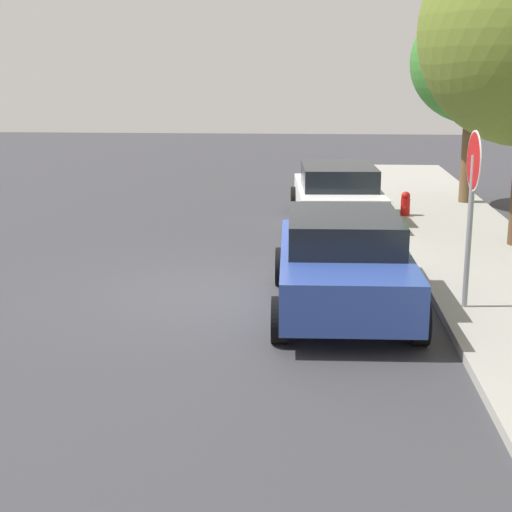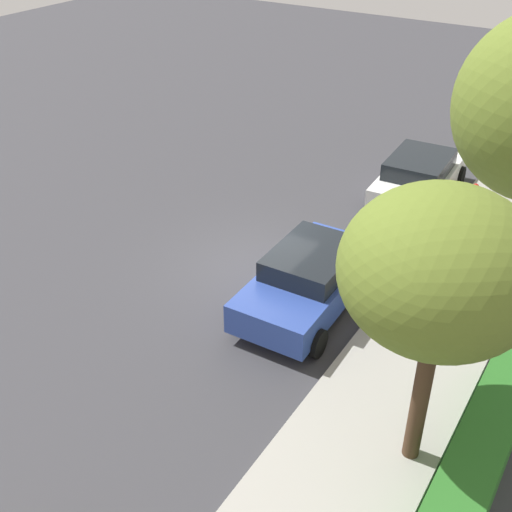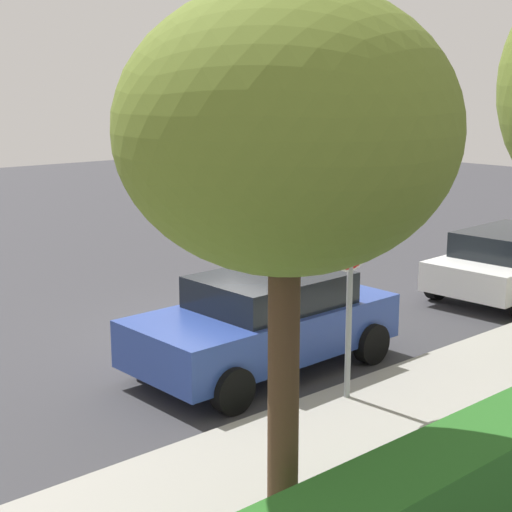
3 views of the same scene
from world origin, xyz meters
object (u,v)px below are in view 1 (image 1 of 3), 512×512
(stop_sign, at_px, (472,188))
(fire_hydrant, at_px, (405,206))
(parked_car_blue, at_px, (343,261))
(parked_car_white, at_px, (338,193))
(street_tree_mid_block, at_px, (477,63))

(stop_sign, xyz_separation_m, fire_hydrant, (-7.24, -0.03, -1.57))
(parked_car_blue, height_order, fire_hydrant, parked_car_blue)
(fire_hydrant, bearing_deg, parked_car_white, -77.58)
(parked_car_white, height_order, street_tree_mid_block, street_tree_mid_block)
(stop_sign, xyz_separation_m, parked_car_blue, (-0.14, -1.81, -1.16))
(stop_sign, distance_m, fire_hydrant, 7.40)
(parked_car_white, distance_m, fire_hydrant, 1.71)
(stop_sign, bearing_deg, parked_car_white, -166.42)
(stop_sign, xyz_separation_m, street_tree_mid_block, (-9.26, 1.85, 1.76))
(stop_sign, distance_m, parked_car_blue, 2.16)
(parked_car_white, relative_size, fire_hydrant, 5.96)
(parked_car_blue, relative_size, street_tree_mid_block, 0.81)
(parked_car_blue, bearing_deg, fire_hydrant, 165.87)
(parked_car_white, bearing_deg, street_tree_mid_block, 124.19)
(parked_car_white, height_order, fire_hydrant, parked_car_white)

